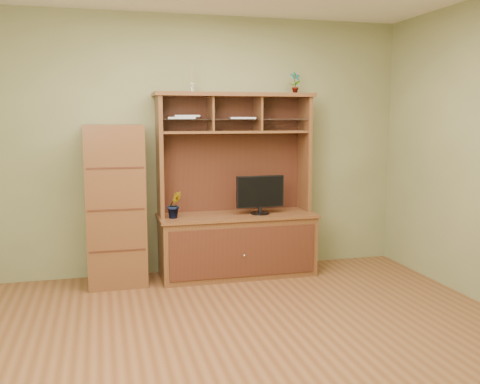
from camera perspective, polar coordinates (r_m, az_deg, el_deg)
name	(u,v)px	position (r m, az deg, el deg)	size (l,w,h in m)	color
room	(249,160)	(3.76, 0.98, 3.41)	(4.54, 4.04, 2.74)	brown
media_hutch	(236,226)	(5.62, -0.38, -3.60)	(1.66, 0.61, 1.90)	#4D2D16
monitor	(260,194)	(5.55, 2.18, -0.21)	(0.50, 0.19, 0.40)	black
orchid_plant	(174,205)	(5.37, -7.01, -1.36)	(0.15, 0.12, 0.27)	#33551D
top_plant	(295,83)	(5.79, 5.88, 11.53)	(0.12, 0.08, 0.23)	#326B25
reed_diffuser	(191,82)	(5.50, -5.22, 11.63)	(0.05, 0.05, 0.27)	silver
magazines	(203,117)	(5.51, -3.92, 7.95)	(0.92, 0.24, 0.04)	silver
side_cabinet	(116,205)	(5.40, -13.13, -1.40)	(0.56, 0.51, 1.58)	#4D2D16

